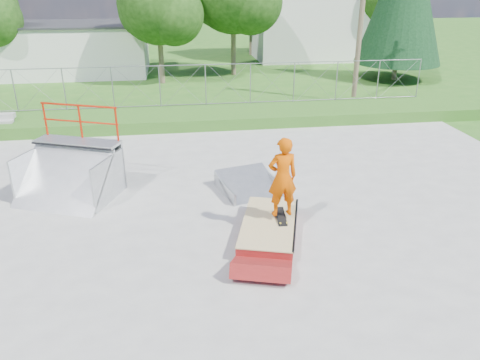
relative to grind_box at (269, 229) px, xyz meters
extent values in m
plane|color=#29601B|center=(-0.65, 0.38, -0.19)|extent=(120.00, 120.00, 0.00)
cube|color=gray|center=(-0.65, 0.38, -0.17)|extent=(20.00, 16.00, 0.04)
cube|color=#29601B|center=(-0.65, 9.88, 0.06)|extent=(24.00, 3.00, 0.50)
cube|color=maroon|center=(0.00, 0.00, -0.01)|extent=(1.93, 2.84, 0.36)
cube|color=tan|center=(0.00, 0.00, 0.18)|extent=(1.96, 2.86, 0.03)
cube|color=black|center=(0.31, 0.11, 0.24)|extent=(0.28, 0.81, 0.13)
imported|color=#C84900|center=(0.31, 0.11, 1.21)|extent=(0.75, 0.53, 1.94)
cube|color=silver|center=(-8.65, 22.38, 1.31)|extent=(10.00, 6.00, 3.00)
cube|color=silver|center=(8.35, 26.38, 2.31)|extent=(8.00, 6.00, 5.00)
cylinder|color=brown|center=(6.85, 12.38, 3.81)|extent=(0.24, 0.24, 8.00)
cylinder|color=brown|center=(-2.65, 18.38, 1.03)|extent=(0.30, 0.30, 2.45)
sphere|color=#15330D|center=(-2.65, 18.38, 4.22)|extent=(4.48, 4.48, 4.48)
sphere|color=#15330D|center=(-1.81, 17.82, 3.66)|extent=(3.36, 3.36, 3.36)
cylinder|color=brown|center=(1.85, 20.38, 1.21)|extent=(0.30, 0.30, 2.80)
sphere|color=#15330D|center=(2.81, 19.74, 4.21)|extent=(3.84, 3.84, 3.84)
cylinder|color=brown|center=(13.35, 24.38, 1.12)|extent=(0.30, 0.30, 2.62)
sphere|color=#15330D|center=(14.25, 23.78, 3.93)|extent=(3.60, 3.60, 3.60)
cylinder|color=brown|center=(4.35, 28.38, 0.86)|extent=(0.30, 0.30, 2.10)
sphere|color=#15330D|center=(4.35, 28.38, 3.59)|extent=(3.84, 3.84, 3.84)
sphere|color=#15330D|center=(5.07, 27.90, 3.11)|extent=(2.88, 2.88, 2.88)
cylinder|color=brown|center=(11.35, 17.38, 0.41)|extent=(0.28, 0.28, 1.20)
camera|label=1|loc=(-2.12, -9.66, 5.58)|focal=35.00mm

